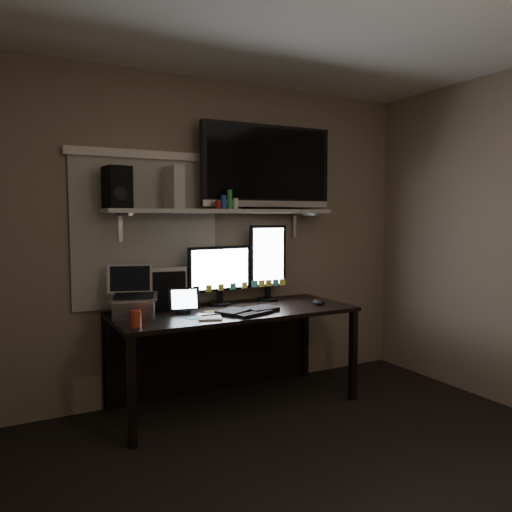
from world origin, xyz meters
TOP-DOWN VIEW (x-y plane):
  - floor at (0.00, 0.00)m, footprint 3.60×3.60m
  - back_wall at (0.00, 1.80)m, footprint 3.60×0.00m
  - window_blinds at (-0.55, 1.79)m, footprint 1.10×0.02m
  - desk at (0.00, 1.55)m, footprint 1.80×0.75m
  - wall_shelf at (0.00, 1.62)m, footprint 1.80×0.35m
  - monitor_landscape at (-0.02, 1.65)m, footprint 0.54×0.10m
  - monitor_portrait at (0.42, 1.66)m, footprint 0.32×0.09m
  - keyboard at (0.04, 1.28)m, footprint 0.49×0.32m
  - mouse at (0.67, 1.29)m, footprint 0.10×0.13m
  - notepad at (-0.28, 1.24)m, footprint 0.22×0.26m
  - tablet at (-0.39, 1.46)m, footprint 0.23×0.13m
  - file_sorter at (-0.44, 1.65)m, footprint 0.26×0.14m
  - laptop at (-0.73, 1.50)m, footprint 0.38×0.34m
  - cup at (-0.80, 1.19)m, footprint 0.09×0.09m
  - sticky_notes at (-0.26, 1.36)m, footprint 0.34×0.26m
  - tv at (0.39, 1.62)m, footprint 1.12×0.23m
  - game_console at (-0.39, 1.65)m, footprint 0.08×0.26m
  - speaker at (-0.80, 1.63)m, footprint 0.18×0.21m
  - bottles at (-0.01, 1.54)m, footprint 0.24×0.09m

SIDE VIEW (x-z plane):
  - floor at x=0.00m, z-range 0.00..0.00m
  - desk at x=0.00m, z-range 0.19..0.92m
  - sticky_notes at x=-0.26m, z-range 0.73..0.73m
  - notepad at x=-0.28m, z-range 0.73..0.74m
  - keyboard at x=0.04m, z-range 0.73..0.76m
  - mouse at x=0.67m, z-range 0.73..0.77m
  - cup at x=-0.80m, z-range 0.73..0.84m
  - tablet at x=-0.39m, z-range 0.73..0.92m
  - file_sorter at x=-0.44m, z-range 0.73..1.04m
  - laptop at x=-0.73m, z-range 0.73..1.08m
  - monitor_landscape at x=-0.02m, z-range 0.73..1.20m
  - monitor_portrait at x=0.42m, z-range 0.73..1.36m
  - back_wall at x=0.00m, z-range -0.55..3.05m
  - window_blinds at x=-0.55m, z-range 0.75..1.85m
  - wall_shelf at x=0.00m, z-range 1.45..1.48m
  - bottles at x=-0.01m, z-range 1.48..1.63m
  - speaker at x=-0.80m, z-range 1.48..1.77m
  - game_console at x=-0.39m, z-range 1.48..1.79m
  - tv at x=0.39m, z-range 1.48..2.15m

